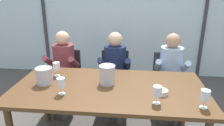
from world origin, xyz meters
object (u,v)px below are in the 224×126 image
object	(u,v)px
ice_bucket_secondary	(107,74)
chair_near_curtain	(66,73)
ice_bucket_primary	(44,75)
wine_glass_by_left_taster	(61,83)
chair_left_of_center	(115,75)
chair_center	(168,78)
person_maroon_top	(63,66)
person_navy_polo	(115,68)
wine_glass_center_pour	(157,92)
person_pale_blue_shirt	(171,70)
tasting_bowl	(161,92)
wine_glass_by_right_taster	(56,67)
dining_table	(109,93)
wine_glass_near_bucket	(205,95)

from	to	relation	value
ice_bucket_secondary	chair_near_curtain	bearing A→B (deg)	131.67
ice_bucket_primary	wine_glass_by_left_taster	world-z (taller)	ice_bucket_primary
chair_left_of_center	chair_center	xyz separation A→B (m)	(0.80, -0.03, 0.00)
chair_near_curtain	wine_glass_by_left_taster	bearing A→B (deg)	-68.31
person_maroon_top	person_navy_polo	bearing A→B (deg)	0.71
ice_bucket_secondary	wine_glass_center_pour	size ratio (longest dim) A/B	1.25
person_maroon_top	wine_glass_by_left_taster	distance (m)	1.08
chair_left_of_center	person_pale_blue_shirt	world-z (taller)	person_pale_blue_shirt
chair_left_of_center	wine_glass_by_left_taster	xyz separation A→B (m)	(-0.44, -1.16, 0.38)
chair_near_curtain	wine_glass_center_pour	world-z (taller)	wine_glass_center_pour
ice_bucket_primary	ice_bucket_secondary	xyz separation A→B (m)	(0.70, 0.07, 0.01)
chair_near_curtain	tasting_bowl	xyz separation A→B (m)	(1.34, -1.06, 0.28)
person_maroon_top	wine_glass_by_right_taster	world-z (taller)	person_maroon_top
dining_table	ice_bucket_secondary	size ratio (longest dim) A/B	9.60
tasting_bowl	wine_glass_by_right_taster	distance (m)	1.27
chair_center	ice_bucket_secondary	size ratio (longest dim) A/B	4.08
ice_bucket_secondary	person_pale_blue_shirt	bearing A→B (deg)	41.03
wine_glass_by_left_taster	wine_glass_by_right_taster	size ratio (longest dim) A/B	1.00
ice_bucket_primary	wine_glass_center_pour	bearing A→B (deg)	-14.48
chair_center	wine_glass_by_right_taster	size ratio (longest dim) A/B	5.10
ice_bucket_primary	wine_glass_near_bucket	bearing A→B (deg)	-12.11
person_navy_polo	ice_bucket_secondary	size ratio (longest dim) A/B	5.54
chair_left_of_center	chair_center	distance (m)	0.80
dining_table	person_navy_polo	xyz separation A→B (m)	(-0.01, 0.79, -0.01)
person_maroon_top	wine_glass_center_pour	world-z (taller)	person_maroon_top
chair_left_of_center	ice_bucket_primary	bearing A→B (deg)	-129.67
wine_glass_center_pour	wine_glass_by_right_taster	bearing A→B (deg)	154.70
chair_center	tasting_bowl	size ratio (longest dim) A/B	6.86
tasting_bowl	wine_glass_by_right_taster	world-z (taller)	wine_glass_by_right_taster
dining_table	wine_glass_by_left_taster	size ratio (longest dim) A/B	12.03
wine_glass_center_pour	person_pale_blue_shirt	bearing A→B (deg)	74.18
chair_near_curtain	wine_glass_center_pour	distance (m)	1.82
ice_bucket_primary	wine_glass_by_right_taster	world-z (taller)	ice_bucket_primary
ice_bucket_primary	wine_glass_by_left_taster	xyz separation A→B (m)	(0.27, -0.22, 0.02)
chair_center	wine_glass_by_right_taster	distance (m)	1.65
person_maroon_top	wine_glass_by_right_taster	size ratio (longest dim) A/B	6.94
ice_bucket_primary	chair_center	bearing A→B (deg)	31.27
person_pale_blue_shirt	person_maroon_top	bearing A→B (deg)	-176.13
chair_left_of_center	dining_table	bearing A→B (deg)	-91.75
ice_bucket_secondary	wine_glass_near_bucket	distance (m)	1.02
chair_center	person_pale_blue_shirt	xyz separation A→B (m)	(0.01, -0.13, 0.17)
chair_center	wine_glass_center_pour	world-z (taller)	wine_glass_center_pour
person_navy_polo	wine_glass_by_right_taster	bearing A→B (deg)	-141.24
ice_bucket_primary	tasting_bowl	world-z (taller)	ice_bucket_primary
chair_center	wine_glass_center_pour	size ratio (longest dim) A/B	5.10
chair_center	ice_bucket_primary	xyz separation A→B (m)	(-1.51, -0.92, 0.36)
wine_glass_by_left_taster	ice_bucket_primary	bearing A→B (deg)	140.78
person_pale_blue_shirt	wine_glass_by_left_taster	world-z (taller)	person_pale_blue_shirt
chair_near_curtain	person_navy_polo	distance (m)	0.82
ice_bucket_primary	wine_glass_by_right_taster	distance (m)	0.24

